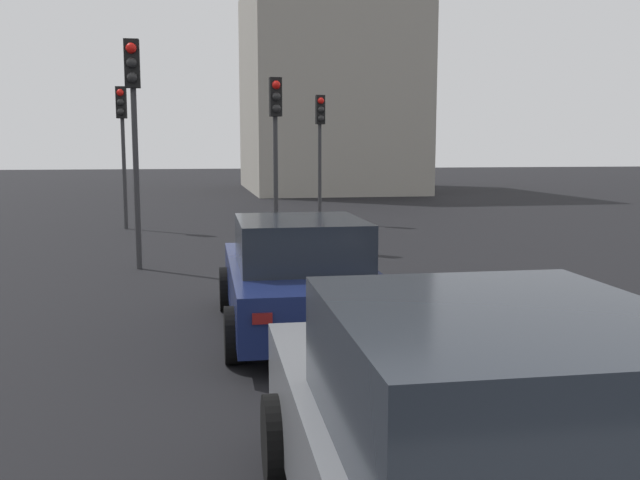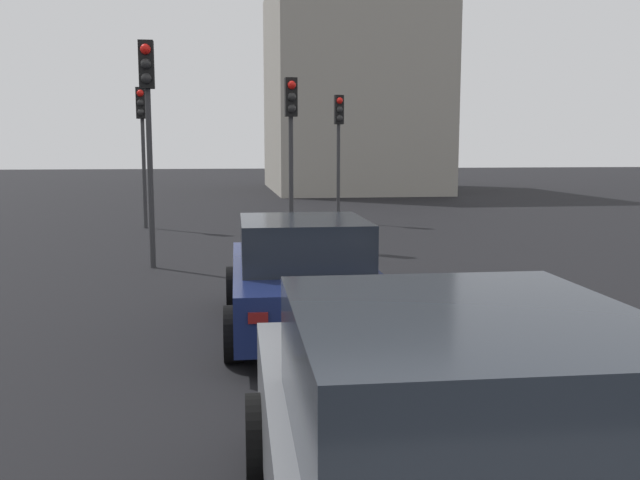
{
  "view_description": "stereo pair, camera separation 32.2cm",
  "coord_description": "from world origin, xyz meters",
  "px_view_note": "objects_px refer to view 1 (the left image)",
  "views": [
    {
      "loc": [
        -0.27,
        1.42,
        2.37
      ],
      "look_at": [
        7.35,
        0.01,
        1.33
      ],
      "focal_mm": 38.73,
      "sensor_mm": 36.0,
      "label": 1
    },
    {
      "loc": [
        -0.32,
        1.1,
        2.37
      ],
      "look_at": [
        7.35,
        0.01,
        1.33
      ],
      "focal_mm": 38.73,
      "sensor_mm": 36.0,
      "label": 2
    }
  ],
  "objects_px": {
    "car_navy_lead": "(299,277)",
    "traffic_light_far_left": "(134,106)",
    "car_grey_second": "(485,457)",
    "traffic_light_near_left": "(276,126)",
    "traffic_light_far_right": "(122,127)",
    "traffic_light_near_right": "(320,131)"
  },
  "relations": [
    {
      "from": "traffic_light_near_left",
      "to": "traffic_light_near_right",
      "type": "height_order",
      "value": "traffic_light_near_left"
    },
    {
      "from": "traffic_light_far_left",
      "to": "car_grey_second",
      "type": "bearing_deg",
      "value": 13.58
    },
    {
      "from": "car_grey_second",
      "to": "traffic_light_far_right",
      "type": "bearing_deg",
      "value": 12.35
    },
    {
      "from": "car_navy_lead",
      "to": "traffic_light_far_right",
      "type": "height_order",
      "value": "traffic_light_far_right"
    },
    {
      "from": "traffic_light_far_right",
      "to": "traffic_light_near_left",
      "type": "bearing_deg",
      "value": 47.45
    },
    {
      "from": "car_navy_lead",
      "to": "car_grey_second",
      "type": "bearing_deg",
      "value": -177.33
    },
    {
      "from": "traffic_light_near_left",
      "to": "traffic_light_near_right",
      "type": "bearing_deg",
      "value": 154.86
    },
    {
      "from": "traffic_light_far_left",
      "to": "traffic_light_near_left",
      "type": "bearing_deg",
      "value": 131.1
    },
    {
      "from": "car_navy_lead",
      "to": "traffic_light_near_left",
      "type": "height_order",
      "value": "traffic_light_near_left"
    },
    {
      "from": "car_navy_lead",
      "to": "traffic_light_near_left",
      "type": "bearing_deg",
      "value": -3.69
    },
    {
      "from": "traffic_light_near_right",
      "to": "traffic_light_far_right",
      "type": "bearing_deg",
      "value": -85.59
    },
    {
      "from": "traffic_light_far_left",
      "to": "traffic_light_far_right",
      "type": "distance_m",
      "value": 7.11
    },
    {
      "from": "traffic_light_far_right",
      "to": "car_navy_lead",
      "type": "bearing_deg",
      "value": 20.8
    },
    {
      "from": "traffic_light_near_right",
      "to": "car_navy_lead",
      "type": "bearing_deg",
      "value": -14.32
    },
    {
      "from": "traffic_light_near_left",
      "to": "traffic_light_far_right",
      "type": "height_order",
      "value": "traffic_light_far_right"
    },
    {
      "from": "car_grey_second",
      "to": "traffic_light_near_right",
      "type": "bearing_deg",
      "value": -6.48
    },
    {
      "from": "car_grey_second",
      "to": "traffic_light_near_left",
      "type": "bearing_deg",
      "value": -0.82
    },
    {
      "from": "car_grey_second",
      "to": "traffic_light_far_left",
      "type": "height_order",
      "value": "traffic_light_far_left"
    },
    {
      "from": "car_grey_second",
      "to": "traffic_light_near_left",
      "type": "xyz_separation_m",
      "value": [
        13.21,
        -0.5,
        2.12
      ]
    },
    {
      "from": "car_navy_lead",
      "to": "traffic_light_far_left",
      "type": "relative_size",
      "value": 0.95
    },
    {
      "from": "car_grey_second",
      "to": "traffic_light_far_right",
      "type": "xyz_separation_m",
      "value": [
        17.61,
        3.43,
        2.19
      ]
    },
    {
      "from": "car_navy_lead",
      "to": "traffic_light_near_left",
      "type": "distance_m",
      "value": 8.08
    }
  ]
}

